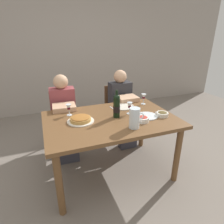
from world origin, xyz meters
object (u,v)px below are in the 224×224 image
at_px(diner_right, 123,106).
at_px(baked_tart, 80,119).
at_px(water_pitcher, 135,119).
at_px(salad_bowl, 143,119).
at_px(chair_right, 117,108).
at_px(olive_bowl, 162,114).
at_px(chair_left, 64,116).
at_px(dining_table, 111,125).
at_px(wine_bottle, 117,106).
at_px(dinner_plate_left_setting, 123,107).
at_px(wine_glass_centre, 69,108).
at_px(dinner_plate_right_setting, 147,116).
at_px(wine_glass_left_diner, 144,97).
at_px(wine_glass_right_diner, 130,106).
at_px(diner_left, 64,115).

bearing_deg(diner_right, baked_tart, 38.83).
relative_size(water_pitcher, diner_right, 0.19).
height_order(salad_bowl, chair_right, chair_right).
distance_m(olive_bowl, chair_left, 1.49).
relative_size(dining_table, chair_right, 1.72).
xyz_separation_m(wine_bottle, chair_left, (-0.52, 0.86, -0.40)).
relative_size(olive_bowl, dinner_plate_left_setting, 0.54).
relative_size(dining_table, olive_bowl, 10.67).
distance_m(salad_bowl, dinner_plate_left_setting, 0.49).
bearing_deg(diner_right, olive_bowl, 99.48).
relative_size(wine_glass_centre, dinner_plate_right_setting, 0.56).
relative_size(wine_bottle, wine_glass_left_diner, 2.23).
distance_m(wine_glass_left_diner, diner_right, 0.48).
relative_size(olive_bowl, dinner_plate_right_setting, 0.57).
xyz_separation_m(wine_glass_right_diner, diner_right, (0.19, 0.63, -0.25)).
distance_m(wine_glass_left_diner, chair_left, 1.25).
relative_size(baked_tart, chair_left, 0.34).
bearing_deg(chair_left, diner_left, 90.54).
xyz_separation_m(baked_tart, olive_bowl, (0.94, -0.20, 0.00)).
bearing_deg(wine_glass_left_diner, diner_right, 110.58).
bearing_deg(baked_tart, dinner_plate_left_setting, 21.24).
relative_size(dinner_plate_right_setting, chair_right, 0.28).
height_order(dining_table, diner_right, diner_right).
bearing_deg(salad_bowl, diner_right, 80.39).
xyz_separation_m(chair_left, diner_right, (0.90, -0.20, 0.12)).
bearing_deg(dinner_plate_left_setting, diner_right, 67.00).
xyz_separation_m(baked_tart, diner_right, (0.80, 0.64, -0.17)).
height_order(wine_glass_centre, diner_left, diner_left).
bearing_deg(wine_glass_left_diner, wine_glass_right_diner, -143.30).
bearing_deg(dinner_plate_right_setting, diner_left, 139.76).
bearing_deg(wine_glass_centre, baked_tart, -68.67).
height_order(dining_table, chair_right, chair_right).
height_order(wine_bottle, dinner_plate_right_setting, wine_bottle).
distance_m(olive_bowl, dinner_plate_right_setting, 0.18).
bearing_deg(wine_bottle, dinner_plate_right_setting, -18.49).
bearing_deg(dining_table, wine_glass_centre, 149.11).
distance_m(wine_glass_centre, chair_right, 1.16).
height_order(olive_bowl, chair_right, chair_right).
xyz_separation_m(dinner_plate_left_setting, chair_right, (0.17, 0.64, -0.27)).
xyz_separation_m(wine_glass_left_diner, chair_right, (-0.14, 0.62, -0.37)).
distance_m(olive_bowl, wine_glass_centre, 1.11).
xyz_separation_m(olive_bowl, wine_glass_right_diner, (-0.33, 0.21, 0.08)).
xyz_separation_m(wine_glass_right_diner, chair_right, (0.19, 0.87, -0.37)).
bearing_deg(wine_glass_centre, wine_glass_left_diner, 1.89).
bearing_deg(wine_glass_right_diner, chair_right, 77.67).
bearing_deg(wine_glass_centre, water_pitcher, -44.65).
xyz_separation_m(water_pitcher, dinner_plate_right_setting, (0.28, 0.20, -0.09)).
xyz_separation_m(water_pitcher, diner_left, (-0.60, 0.95, -0.24)).
bearing_deg(dining_table, chair_right, 63.76).
height_order(wine_glass_centre, chair_right, wine_glass_centre).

